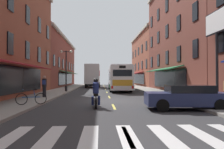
# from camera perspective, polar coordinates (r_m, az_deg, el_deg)

# --- Properties ---
(ground_plane) EXTENTS (34.80, 80.00, 0.10)m
(ground_plane) POSITION_cam_1_polar(r_m,az_deg,el_deg) (16.48, -0.31, -6.95)
(ground_plane) COLOR #333335
(lane_centre_dashes) EXTENTS (0.14, 73.90, 0.01)m
(lane_centre_dashes) POSITION_cam_1_polar(r_m,az_deg,el_deg) (16.23, -0.27, -6.85)
(lane_centre_dashes) COLOR #DBCC4C
(lane_centre_dashes) RESTS_ON ground
(crosswalk_near) EXTENTS (7.10, 2.80, 0.01)m
(crosswalk_near) POSITION_cam_1_polar(r_m,az_deg,el_deg) (6.64, 4.03, -15.55)
(crosswalk_near) COLOR silver
(crosswalk_near) RESTS_ON ground
(sidewalk_left) EXTENTS (3.00, 80.00, 0.14)m
(sidewalk_left) POSITION_cam_1_polar(r_m,az_deg,el_deg) (17.23, -20.44, -6.23)
(sidewalk_left) COLOR gray
(sidewalk_left) RESTS_ON ground
(sidewalk_right) EXTENTS (3.00, 80.00, 0.14)m
(sidewalk_right) POSITION_cam_1_polar(r_m,az_deg,el_deg) (17.76, 19.18, -6.07)
(sidewalk_right) COLOR gray
(sidewalk_right) RESTS_ON ground
(billboard_sign) EXTENTS (0.40, 2.88, 6.12)m
(billboard_sign) POSITION_cam_1_polar(r_m,az_deg,el_deg) (16.63, 25.53, 9.93)
(billboard_sign) COLOR black
(billboard_sign) RESTS_ON sidewalk_right
(transit_bus) EXTENTS (2.83, 11.66, 3.23)m
(transit_bus) POSITION_cam_1_polar(r_m,az_deg,el_deg) (29.26, 1.82, -0.90)
(transit_bus) COLOR white
(transit_bus) RESTS_ON ground
(box_truck) EXTENTS (2.56, 7.99, 4.01)m
(box_truck) POSITION_cam_1_polar(r_m,az_deg,el_deg) (39.40, -5.03, -0.36)
(box_truck) COLOR #B21E19
(box_truck) RESTS_ON ground
(sedan_near) EXTENTS (4.36, 2.28, 1.30)m
(sedan_near) POSITION_cam_1_polar(r_m,az_deg,el_deg) (12.42, 18.75, -5.49)
(sedan_near) COLOR navy
(sedan_near) RESTS_ON ground
(sedan_mid) EXTENTS (2.07, 4.48, 1.38)m
(sedan_mid) POSITION_cam_1_polar(r_m,az_deg,el_deg) (48.46, -4.51, -2.07)
(sedan_mid) COLOR #144723
(sedan_mid) RESTS_ON ground
(motorcycle_rider) EXTENTS (0.62, 2.07, 1.66)m
(motorcycle_rider) POSITION_cam_1_polar(r_m,az_deg,el_deg) (12.66, -4.22, -5.32)
(motorcycle_rider) COLOR black
(motorcycle_rider) RESTS_ON ground
(bicycle_near) EXTENTS (1.67, 0.57, 0.91)m
(bicycle_near) POSITION_cam_1_polar(r_m,az_deg,el_deg) (13.65, -20.20, -5.82)
(bicycle_near) COLOR black
(bicycle_near) RESTS_ON sidewalk_left
(pedestrian_near) EXTENTS (0.36, 0.51, 1.74)m
(pedestrian_near) POSITION_cam_1_polar(r_m,az_deg,el_deg) (18.72, -17.14, -2.77)
(pedestrian_near) COLOR black
(pedestrian_near) RESTS_ON sidewalk_left
(street_lamp_twin) EXTENTS (1.42, 0.32, 4.79)m
(street_lamp_twin) POSITION_cam_1_polar(r_m,az_deg,el_deg) (26.15, -11.82, 1.57)
(street_lamp_twin) COLOR black
(street_lamp_twin) RESTS_ON sidewalk_left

